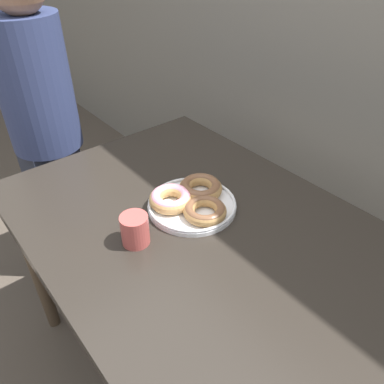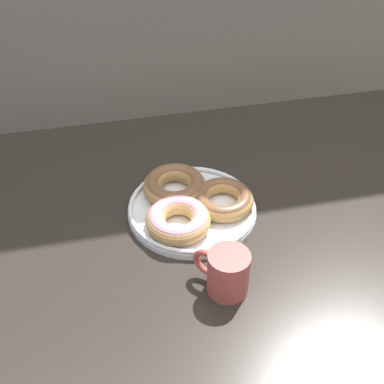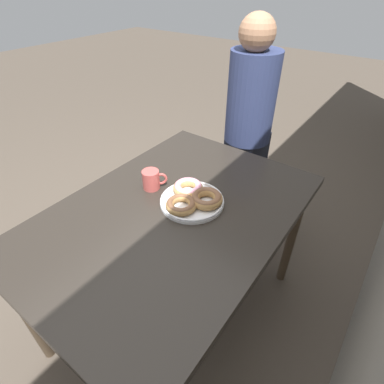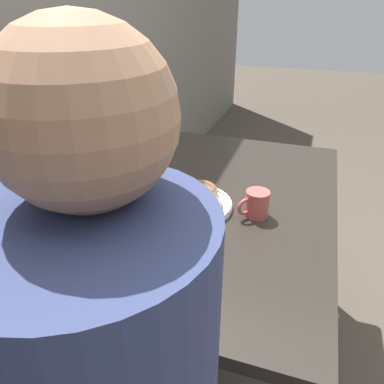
{
  "view_description": "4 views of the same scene",
  "coord_description": "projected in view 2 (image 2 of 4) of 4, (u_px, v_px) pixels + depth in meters",
  "views": [
    {
      "loc": [
        0.62,
        -0.25,
        1.48
      ],
      "look_at": [
        -0.09,
        0.33,
        0.81
      ],
      "focal_mm": 35.0,
      "sensor_mm": 36.0,
      "label": 1
    },
    {
      "loc": [
        -0.27,
        -0.5,
        1.54
      ],
      "look_at": [
        -0.09,
        0.33,
        0.81
      ],
      "focal_mm": 50.0,
      "sensor_mm": 36.0,
      "label": 2
    },
    {
      "loc": [
        0.72,
        0.92,
        1.57
      ],
      "look_at": [
        -0.09,
        0.33,
        0.81
      ],
      "focal_mm": 28.0,
      "sensor_mm": 36.0,
      "label": 3
    },
    {
      "loc": [
        -1.13,
        -0.03,
        1.41
      ],
      "look_at": [
        -0.09,
        0.33,
        0.81
      ],
      "focal_mm": 35.0,
      "sensor_mm": 36.0,
      "label": 4
    }
  ],
  "objects": [
    {
      "name": "donut_plate",
      "position": [
        190.0,
        203.0,
        1.13
      ],
      "size": [
        0.3,
        0.29,
        0.06
      ],
      "color": "white",
      "rests_on": "dining_table"
    },
    {
      "name": "dining_table",
      "position": [
        234.0,
        242.0,
        1.19
      ],
      "size": [
        1.26,
        0.87,
        0.75
      ],
      "color": "#28231E",
      "rests_on": "ground_plane"
    },
    {
      "name": "coffee_mug",
      "position": [
        227.0,
        272.0,
        0.97
      ],
      "size": [
        0.1,
        0.1,
        0.09
      ],
      "color": "#B74C47",
      "rests_on": "dining_table"
    }
  ]
}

